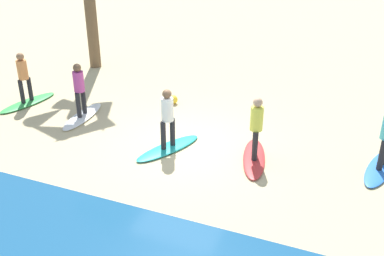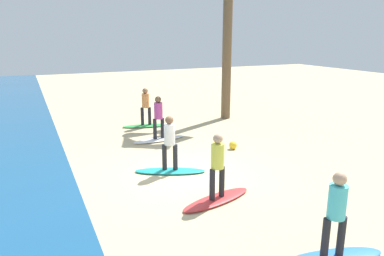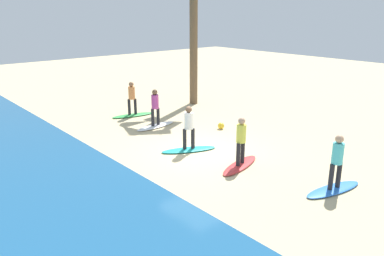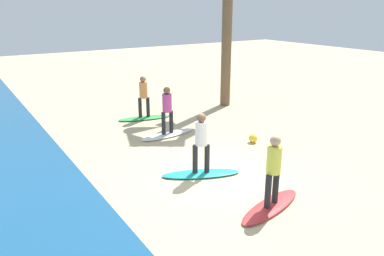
{
  "view_description": "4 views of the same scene",
  "coord_description": "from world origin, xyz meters",
  "px_view_note": "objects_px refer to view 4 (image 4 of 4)",
  "views": [
    {
      "loc": [
        -4.38,
        10.12,
        6.06
      ],
      "look_at": [
        -0.44,
        0.56,
        0.9
      ],
      "focal_mm": 43.27,
      "sensor_mm": 36.0,
      "label": 1
    },
    {
      "loc": [
        -9.17,
        3.99,
        4.03
      ],
      "look_at": [
        0.76,
        -0.59,
        1.17
      ],
      "focal_mm": 33.96,
      "sensor_mm": 36.0,
      "label": 2
    },
    {
      "loc": [
        -9.87,
        8.99,
        5.09
      ],
      "look_at": [
        0.25,
        0.24,
        0.9
      ],
      "focal_mm": 35.44,
      "sensor_mm": 36.0,
      "label": 3
    },
    {
      "loc": [
        -7.29,
        5.54,
        4.36
      ],
      "look_at": [
        1.66,
        -0.24,
        0.87
      ],
      "focal_mm": 35.34,
      "sensor_mm": 36.0,
      "label": 4
    }
  ],
  "objects_px": {
    "surfer_teal": "(201,139)",
    "surfer_white": "(167,107)",
    "surfer_red": "(274,166)",
    "surfboard_red": "(271,206)",
    "surfboard_green": "(144,118)",
    "beach_ball": "(253,138)",
    "surfer_green": "(144,94)",
    "surfboard_white": "(168,134)",
    "surfboard_teal": "(201,174)"
  },
  "relations": [
    {
      "from": "surfboard_white",
      "to": "surfer_green",
      "type": "relative_size",
      "value": 1.28
    },
    {
      "from": "surfer_green",
      "to": "surfboard_red",
      "type": "bearing_deg",
      "value": 174.99
    },
    {
      "from": "surfboard_teal",
      "to": "surfer_white",
      "type": "height_order",
      "value": "surfer_white"
    },
    {
      "from": "beach_ball",
      "to": "surfer_green",
      "type": "bearing_deg",
      "value": 22.55
    },
    {
      "from": "surfboard_teal",
      "to": "surfer_red",
      "type": "bearing_deg",
      "value": 123.23
    },
    {
      "from": "surfer_green",
      "to": "surfboard_green",
      "type": "bearing_deg",
      "value": -90.0
    },
    {
      "from": "surfer_red",
      "to": "surfer_white",
      "type": "bearing_deg",
      "value": -4.87
    },
    {
      "from": "surfer_teal",
      "to": "surfboard_green",
      "type": "xyz_separation_m",
      "value": [
        5.56,
        -1.04,
        -0.99
      ]
    },
    {
      "from": "surfer_teal",
      "to": "surfer_white",
      "type": "distance_m",
      "value": 3.39
    },
    {
      "from": "surfboard_red",
      "to": "surfer_green",
      "type": "height_order",
      "value": "surfer_green"
    },
    {
      "from": "surfboard_white",
      "to": "surfer_green",
      "type": "xyz_separation_m",
      "value": [
        2.27,
        -0.21,
        0.99
      ]
    },
    {
      "from": "surfboard_teal",
      "to": "surfboard_green",
      "type": "height_order",
      "value": "same"
    },
    {
      "from": "surfer_white",
      "to": "beach_ball",
      "type": "distance_m",
      "value": 3.09
    },
    {
      "from": "surfer_teal",
      "to": "surfer_green",
      "type": "distance_m",
      "value": 5.66
    },
    {
      "from": "surfboard_teal",
      "to": "surfer_green",
      "type": "relative_size",
      "value": 1.28
    },
    {
      "from": "surfer_red",
      "to": "surfboard_white",
      "type": "height_order",
      "value": "surfer_red"
    },
    {
      "from": "surfboard_red",
      "to": "surfboard_teal",
      "type": "distance_m",
      "value": 2.3
    },
    {
      "from": "surfboard_red",
      "to": "surfer_white",
      "type": "xyz_separation_m",
      "value": [
        5.56,
        -0.47,
        0.99
      ]
    },
    {
      "from": "surfboard_red",
      "to": "surfboard_green",
      "type": "height_order",
      "value": "same"
    },
    {
      "from": "surfboard_green",
      "to": "surfer_red",
      "type": "bearing_deg",
      "value": 97.24
    },
    {
      "from": "surfboard_red",
      "to": "surfboard_white",
      "type": "distance_m",
      "value": 5.58
    },
    {
      "from": "surfer_teal",
      "to": "surfer_green",
      "type": "height_order",
      "value": "same"
    },
    {
      "from": "surfer_green",
      "to": "surfer_white",
      "type": "bearing_deg",
      "value": 174.65
    },
    {
      "from": "surfboard_teal",
      "to": "surfer_white",
      "type": "relative_size",
      "value": 1.28
    },
    {
      "from": "surfer_red",
      "to": "surfer_white",
      "type": "height_order",
      "value": "same"
    },
    {
      "from": "surfboard_teal",
      "to": "surfer_green",
      "type": "bearing_deg",
      "value": -76.14
    },
    {
      "from": "surfboard_green",
      "to": "beach_ball",
      "type": "height_order",
      "value": "beach_ball"
    },
    {
      "from": "surfer_teal",
      "to": "beach_ball",
      "type": "bearing_deg",
      "value": -68.06
    },
    {
      "from": "surfboard_teal",
      "to": "surfer_green",
      "type": "height_order",
      "value": "surfer_green"
    },
    {
      "from": "surfer_green",
      "to": "surfer_teal",
      "type": "bearing_deg",
      "value": 169.42
    },
    {
      "from": "surfboard_green",
      "to": "beach_ball",
      "type": "distance_m",
      "value": 4.77
    },
    {
      "from": "surfboard_red",
      "to": "beach_ball",
      "type": "xyz_separation_m",
      "value": [
        3.43,
        -2.52,
        0.1
      ]
    },
    {
      "from": "surfboard_red",
      "to": "surfer_red",
      "type": "xyz_separation_m",
      "value": [
        -0.0,
        0.0,
        0.99
      ]
    },
    {
      "from": "surfer_white",
      "to": "beach_ball",
      "type": "xyz_separation_m",
      "value": [
        -2.13,
        -2.04,
        -0.89
      ]
    },
    {
      "from": "surfer_teal",
      "to": "surfboard_green",
      "type": "relative_size",
      "value": 0.78
    },
    {
      "from": "surfboard_red",
      "to": "surfer_teal",
      "type": "bearing_deg",
      "value": -95.87
    },
    {
      "from": "surfer_red",
      "to": "surfer_teal",
      "type": "xyz_separation_m",
      "value": [
        2.27,
        0.35,
        0.0
      ]
    },
    {
      "from": "surfboard_red",
      "to": "surfboard_teal",
      "type": "relative_size",
      "value": 1.0
    },
    {
      "from": "surfboard_red",
      "to": "surfer_teal",
      "type": "xyz_separation_m",
      "value": [
        2.27,
        0.35,
        0.99
      ]
    },
    {
      "from": "surfboard_white",
      "to": "surfer_white",
      "type": "distance_m",
      "value": 0.99
    },
    {
      "from": "surfboard_teal",
      "to": "surfboard_white",
      "type": "height_order",
      "value": "same"
    },
    {
      "from": "surfer_red",
      "to": "surfer_green",
      "type": "distance_m",
      "value": 7.86
    },
    {
      "from": "surfer_white",
      "to": "beach_ball",
      "type": "relative_size",
      "value": 5.71
    },
    {
      "from": "surfer_red",
      "to": "surfboard_white",
      "type": "xyz_separation_m",
      "value": [
        5.56,
        -0.47,
        -0.99
      ]
    },
    {
      "from": "surfboard_red",
      "to": "surfboard_green",
      "type": "distance_m",
      "value": 7.86
    },
    {
      "from": "surfboard_red",
      "to": "surfboard_white",
      "type": "bearing_deg",
      "value": -109.53
    },
    {
      "from": "surfboard_teal",
      "to": "surfer_teal",
      "type": "distance_m",
      "value": 0.99
    },
    {
      "from": "surfboard_red",
      "to": "surfer_white",
      "type": "height_order",
      "value": "surfer_white"
    },
    {
      "from": "surfer_green",
      "to": "beach_ball",
      "type": "relative_size",
      "value": 5.71
    },
    {
      "from": "surfer_red",
      "to": "surfboard_green",
      "type": "relative_size",
      "value": 0.78
    }
  ]
}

